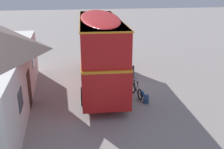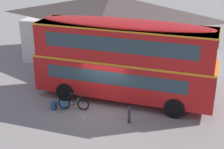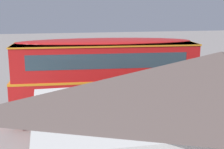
{
  "view_description": "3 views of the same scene",
  "coord_description": "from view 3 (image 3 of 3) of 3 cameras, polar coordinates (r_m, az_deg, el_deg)",
  "views": [
    {
      "loc": [
        -15.78,
        3.61,
        6.55
      ],
      "look_at": [
        -1.4,
        1.04,
        1.47
      ],
      "focal_mm": 41.3,
      "sensor_mm": 36.0,
      "label": 1
    },
    {
      "loc": [
        4.83,
        -16.01,
        8.87
      ],
      "look_at": [
        0.26,
        1.03,
        1.72
      ],
      "focal_mm": 53.62,
      "sensor_mm": 36.0,
      "label": 2
    },
    {
      "loc": [
        3.85,
        18.19,
        6.52
      ],
      "look_at": [
        0.13,
        -0.26,
        2.35
      ],
      "focal_mm": 49.47,
      "sensor_mm": 36.0,
      "label": 3
    }
  ],
  "objects": [
    {
      "name": "ground_plane",
      "position": [
        19.7,
        0.52,
        -6.83
      ],
      "size": [
        120.0,
        120.0,
        0.0
      ],
      "primitive_type": "plane",
      "color": "gray"
    },
    {
      "name": "double_decker_bus",
      "position": [
        17.43,
        -1.2,
        -0.35
      ],
      "size": [
        10.46,
        3.17,
        4.79
      ],
      "color": "black",
      "rests_on": "ground"
    },
    {
      "name": "touring_bicycle",
      "position": [
        20.42,
        4.68,
        -5.07
      ],
      "size": [
        1.76,
        0.6,
        1.02
      ],
      "color": "black",
      "rests_on": "ground"
    },
    {
      "name": "backpack_on_ground",
      "position": [
        20.97,
        7.1,
        -4.92
      ],
      "size": [
        0.35,
        0.34,
        0.54
      ],
      "color": "#2D4C7A",
      "rests_on": "ground"
    },
    {
      "name": "water_bottle_clear_plastic",
      "position": [
        21.05,
        1.47,
        -5.2
      ],
      "size": [
        0.07,
        0.07,
        0.26
      ],
      "color": "silver",
      "rests_on": "ground"
    },
    {
      "name": "water_bottle_green_metal",
      "position": [
        21.15,
        5.41,
        -5.18
      ],
      "size": [
        0.07,
        0.07,
        0.25
      ],
      "color": "green",
      "rests_on": "ground"
    },
    {
      "name": "pub_building",
      "position": [
        11.73,
        18.67,
        -7.9
      ],
      "size": [
        13.19,
        6.47,
        5.01
      ],
      "color": "silver",
      "rests_on": "ground"
    },
    {
      "name": "kerb_bollard",
      "position": [
        20.33,
        -5.0,
        -4.78
      ],
      "size": [
        0.16,
        0.16,
        0.97
      ],
      "color": "#333338",
      "rests_on": "ground"
    }
  ]
}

